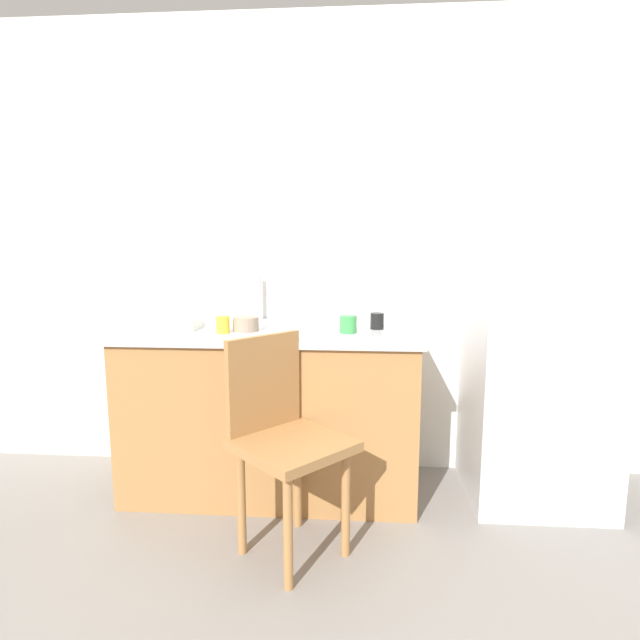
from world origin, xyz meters
The scene contains 12 objects.
ground_plane centered at (0.00, 0.00, 0.00)m, with size 8.00×8.00×0.00m, color gray.
back_wall centered at (0.00, 1.00, 1.22)m, with size 4.80×0.10×2.43m, color silver.
cabinet_base centered at (-0.31, 0.65, 0.40)m, with size 1.42×0.60×0.80m, color #A87542.
countertop centered at (-0.31, 0.65, 0.82)m, with size 1.46×0.64×0.04m, color #B7B7BC.
faucet centered at (-0.41, 0.90, 0.96)m, with size 0.02×0.02×0.24m, color #B7B7BC.
refrigerator centered at (1.00, 0.66, 0.59)m, with size 0.64×0.58×1.17m, color silver.
chair centered at (-0.17, 0.13, 0.50)m, with size 0.57×0.57×0.89m.
dish_tray centered at (-0.80, 0.61, 0.87)m, with size 0.28×0.20×0.05m, color white.
terracotta_bowl centered at (-0.41, 0.56, 0.88)m, with size 0.12×0.12×0.07m, color gray.
cup_green centered at (0.08, 0.55, 0.88)m, with size 0.08×0.08×0.08m, color green.
cup_yellow centered at (-0.51, 0.50, 0.88)m, with size 0.06×0.06×0.08m, color yellow.
cup_black centered at (0.22, 0.66, 0.88)m, with size 0.07×0.07×0.08m, color black.
Camera 1 is at (0.13, -1.84, 1.28)m, focal length 28.86 mm.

